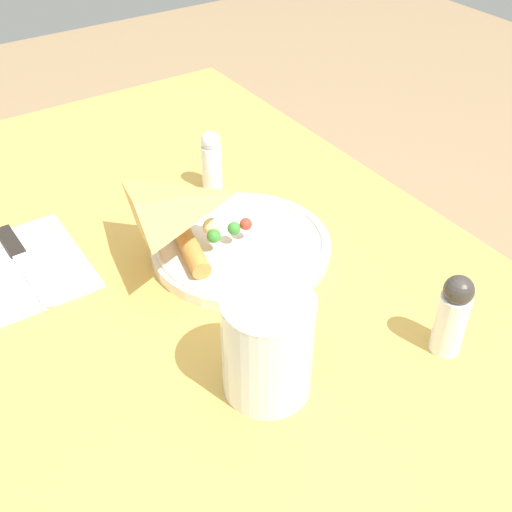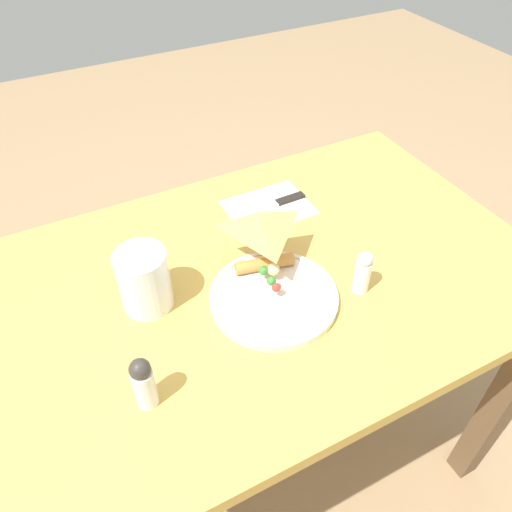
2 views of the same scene
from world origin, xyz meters
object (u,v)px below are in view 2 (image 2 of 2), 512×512
Objects in this scene: plate_pizza at (275,293)px; milk_glass at (145,283)px; napkin_folded at (269,208)px; dining_table at (257,317)px; butter_knife at (272,205)px; pepper_shaker at (143,383)px; salt_shaker at (363,272)px.

milk_glass is (0.21, -0.09, 0.04)m from plate_pizza.
napkin_folded is at bearing -155.64° from milk_glass.
butter_knife reaches higher than dining_table.
pepper_shaker is at bearing 71.47° from milk_glass.
butter_knife is 2.01× the size of salt_shaker.
butter_knife is at bearing -85.24° from salt_shaker.
butter_knife is (-0.33, -0.15, -0.05)m from milk_glass.
salt_shaker is (-0.02, 0.29, 0.04)m from butter_knife.
salt_shaker is 0.91× the size of pepper_shaker.
pepper_shaker is (0.27, 0.16, 0.17)m from dining_table.
milk_glass is (0.20, -0.03, 0.17)m from dining_table.
salt_shaker is at bearing 143.41° from dining_table.
plate_pizza is 2.55× the size of salt_shaker.
plate_pizza is 0.27m from napkin_folded.
pepper_shaker reaches higher than butter_knife.
plate_pizza is (-0.00, 0.06, 0.13)m from dining_table.
salt_shaker is 0.42m from pepper_shaker.
salt_shaker is at bearing 93.53° from butter_knife.
salt_shaker is (-0.36, 0.15, -0.01)m from milk_glass.
napkin_folded is 0.98× the size of butter_knife.
pepper_shaker reaches higher than dining_table.
milk_glass is at bearing -24.57° from plate_pizza.
pepper_shaker is (0.39, 0.34, 0.05)m from napkin_folded.
pepper_shaker reaches higher than napkin_folded.
pepper_shaker reaches higher than salt_shaker.
milk_glass is at bearing 22.59° from butter_knife.
butter_knife reaches higher than napkin_folded.
dining_table is 9.33× the size of milk_glass.
pepper_shaker reaches higher than plate_pizza.
pepper_shaker is at bearing 40.98° from napkin_folded.
dining_table is 0.15m from plate_pizza.
plate_pizza is 0.27m from butter_knife.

